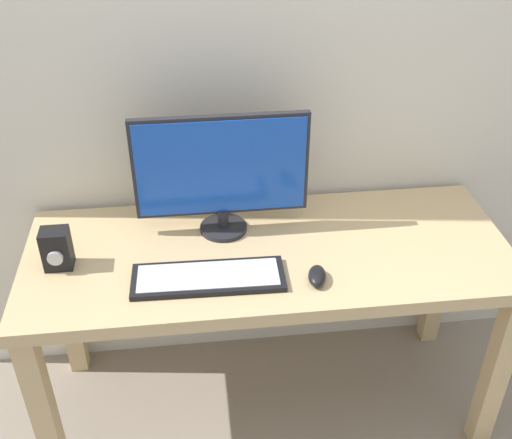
# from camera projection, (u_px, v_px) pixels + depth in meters

# --- Properties ---
(ground_plane) EXTENTS (6.00, 6.00, 0.00)m
(ground_plane) POSITION_uv_depth(u_px,v_px,m) (266.00, 399.00, 2.48)
(ground_plane) COLOR gray
(desk) EXTENTS (1.61, 0.64, 0.75)m
(desk) POSITION_uv_depth(u_px,v_px,m) (268.00, 273.00, 2.12)
(desk) COLOR tan
(desk) RESTS_ON ground_plane
(monitor) EXTENTS (0.58, 0.16, 0.42)m
(monitor) POSITION_uv_depth(u_px,v_px,m) (221.00, 171.00, 2.03)
(monitor) COLOR #232328
(monitor) RESTS_ON desk
(keyboard_primary) EXTENTS (0.48, 0.17, 0.02)m
(keyboard_primary) POSITION_uv_depth(u_px,v_px,m) (208.00, 278.00, 1.92)
(keyboard_primary) COLOR black
(keyboard_primary) RESTS_ON desk
(mouse) EXTENTS (0.08, 0.11, 0.04)m
(mouse) POSITION_uv_depth(u_px,v_px,m) (317.00, 276.00, 1.91)
(mouse) COLOR black
(mouse) RESTS_ON desk
(audio_controller) EXTENTS (0.09, 0.08, 0.14)m
(audio_controller) POSITION_uv_depth(u_px,v_px,m) (57.00, 249.00, 1.95)
(audio_controller) COLOR black
(audio_controller) RESTS_ON desk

